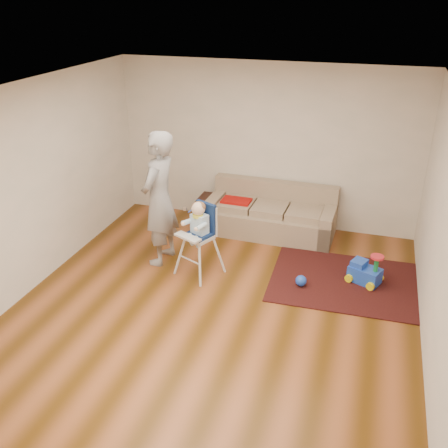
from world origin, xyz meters
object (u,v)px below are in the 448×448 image
(toy_ball, at_px, (301,281))
(high_chair, at_px, (199,240))
(side_table, at_px, (213,210))
(adult, at_px, (159,199))
(ride_on_toy, at_px, (366,267))
(sofa, at_px, (270,211))

(toy_ball, height_order, high_chair, high_chair)
(side_table, bearing_deg, adult, -101.69)
(toy_ball, bearing_deg, side_table, 138.49)
(ride_on_toy, height_order, toy_ball, ride_on_toy)
(toy_ball, distance_m, high_chair, 1.51)
(ride_on_toy, bearing_deg, side_table, 177.80)
(ride_on_toy, distance_m, high_chair, 2.32)
(sofa, height_order, high_chair, high_chair)
(high_chair, xyz_separation_m, adult, (-0.66, 0.19, 0.45))
(toy_ball, height_order, adult, adult)
(side_table, xyz_separation_m, ride_on_toy, (2.62, -1.23, 0.01))
(ride_on_toy, xyz_separation_m, toy_ball, (-0.82, -0.37, -0.15))
(sofa, relative_size, adult, 1.06)
(toy_ball, bearing_deg, high_chair, -177.42)
(toy_ball, bearing_deg, adult, 176.54)
(side_table, xyz_separation_m, toy_ball, (1.80, -1.59, -0.14))
(ride_on_toy, height_order, adult, adult)
(high_chair, bearing_deg, sofa, 90.62)
(toy_ball, xyz_separation_m, high_chair, (-1.44, -0.06, 0.44))
(sofa, relative_size, side_table, 4.48)
(sofa, bearing_deg, ride_on_toy, -33.90)
(sofa, bearing_deg, adult, -133.04)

